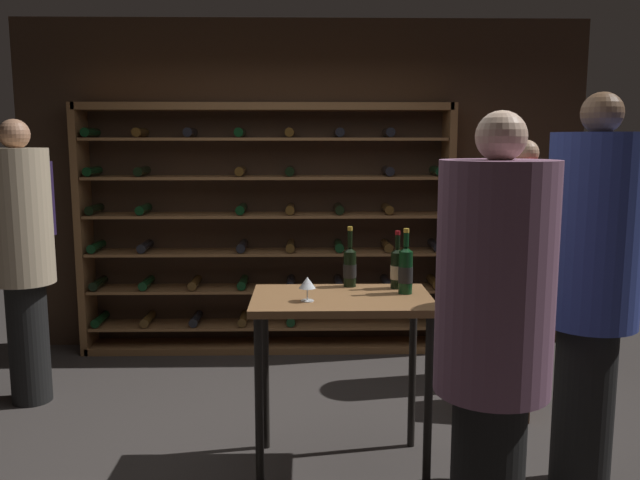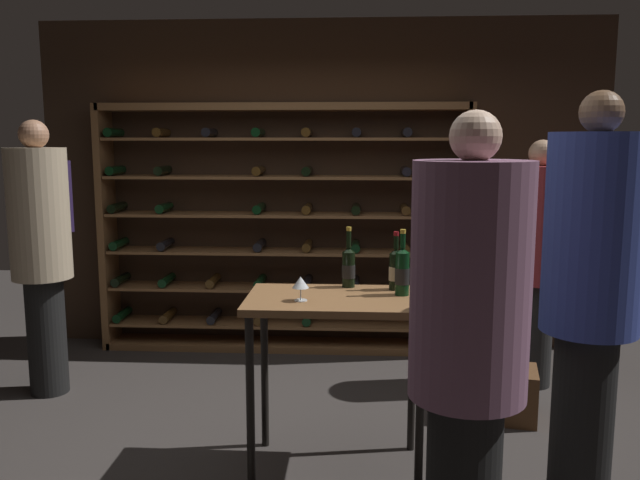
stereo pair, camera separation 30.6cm
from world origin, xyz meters
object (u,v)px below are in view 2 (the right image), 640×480
at_px(person_guest_plum_blouse, 537,252).
at_px(wine_bottle_black_capsule, 402,271).
at_px(wine_glass_stemmed_center, 301,283).
at_px(wine_rack, 282,230).
at_px(wine_crate, 498,392).
at_px(wine_bottle_gold_foil, 349,267).
at_px(wine_bottle_red_label, 396,269).
at_px(tasting_table, 337,321).
at_px(person_bystander_red_print, 41,245).
at_px(person_host_in_suit, 468,338).
at_px(person_bystander_dark_jacket, 591,282).

height_order(person_guest_plum_blouse, wine_bottle_black_capsule, person_guest_plum_blouse).
height_order(wine_bottle_black_capsule, wine_glass_stemmed_center, wine_bottle_black_capsule).
distance_m(wine_rack, wine_crate, 2.26).
bearing_deg(wine_rack, wine_bottle_gold_foil, -71.96).
distance_m(wine_bottle_black_capsule, wine_bottle_red_label, 0.13).
xyz_separation_m(tasting_table, person_bystander_red_print, (-2.11, 0.99, 0.24)).
relative_size(wine_rack, person_host_in_suit, 1.64).
xyz_separation_m(person_bystander_dark_jacket, wine_crate, (-0.20, 0.99, -0.96)).
relative_size(person_bystander_red_print, wine_glass_stemmed_center, 15.09).
height_order(wine_rack, wine_bottle_black_capsule, wine_rack).
distance_m(person_host_in_suit, wine_bottle_black_capsule, 1.05).
xyz_separation_m(person_bystander_dark_jacket, wine_bottle_gold_foil, (-1.18, 0.48, -0.03)).
bearing_deg(person_guest_plum_blouse, tasting_table, -9.84).
relative_size(person_bystander_dark_jacket, wine_crate, 4.25).
relative_size(person_bystander_dark_jacket, wine_bottle_black_capsule, 5.70).
bearing_deg(wine_glass_stemmed_center, wine_bottle_black_capsule, 16.90).
xyz_separation_m(person_guest_plum_blouse, wine_bottle_black_capsule, (-1.06, -1.30, 0.11)).
distance_m(wine_rack, tasting_table, 2.17).
height_order(person_bystander_dark_jacket, wine_bottle_red_label, person_bystander_dark_jacket).
distance_m(person_guest_plum_blouse, wine_crate, 1.10).
bearing_deg(tasting_table, wine_rack, 104.57).
bearing_deg(wine_bottle_gold_foil, person_bystander_dark_jacket, -22.23).
xyz_separation_m(person_bystander_dark_jacket, wine_bottle_red_label, (-0.92, 0.43, -0.03)).
bearing_deg(person_guest_plum_blouse, wine_glass_stemmed_center, -11.32).
relative_size(wine_rack, tasting_table, 3.20).
distance_m(tasting_table, wine_glass_stemmed_center, 0.31).
bearing_deg(wine_bottle_gold_foil, tasting_table, -103.57).
distance_m(person_guest_plum_blouse, wine_bottle_gold_foil, 1.76).
xyz_separation_m(wine_rack, person_guest_plum_blouse, (1.96, -0.74, -0.04)).
relative_size(wine_crate, wine_bottle_black_capsule, 1.34).
distance_m(person_bystander_dark_jacket, wine_bottle_gold_foil, 1.28).
relative_size(person_bystander_red_print, person_guest_plum_blouse, 1.07).
relative_size(person_guest_plum_blouse, wine_glass_stemmed_center, 14.05).
xyz_separation_m(tasting_table, wine_bottle_black_capsule, (0.35, 0.06, 0.27)).
height_order(wine_bottle_red_label, wine_bottle_gold_foil, wine_bottle_gold_foil).
relative_size(person_host_in_suit, wine_bottle_red_label, 5.86).
distance_m(person_guest_plum_blouse, wine_bottle_black_capsule, 1.68).
distance_m(wine_bottle_black_capsule, wine_bottle_gold_foil, 0.34).
xyz_separation_m(wine_bottle_black_capsule, wine_bottle_gold_foil, (-0.29, 0.18, -0.01)).
distance_m(person_host_in_suit, wine_glass_stemmed_center, 1.13).
distance_m(person_bystander_red_print, wine_bottle_gold_foil, 2.30).
distance_m(wine_bottle_black_capsule, wine_glass_stemmed_center, 0.56).
xyz_separation_m(person_guest_plum_blouse, wine_glass_stemmed_center, (-1.60, -1.46, 0.07)).
bearing_deg(wine_glass_stemmed_center, person_guest_plum_blouse, 42.42).
height_order(person_bystander_dark_jacket, wine_bottle_gold_foil, person_bystander_dark_jacket).
distance_m(tasting_table, person_bystander_red_print, 2.35).
relative_size(tasting_table, person_bystander_dark_jacket, 0.48).
bearing_deg(person_bystander_dark_jacket, wine_crate, -118.12).
height_order(person_guest_plum_blouse, wine_crate, person_guest_plum_blouse).
bearing_deg(wine_glass_stemmed_center, person_host_in_suit, -50.48).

